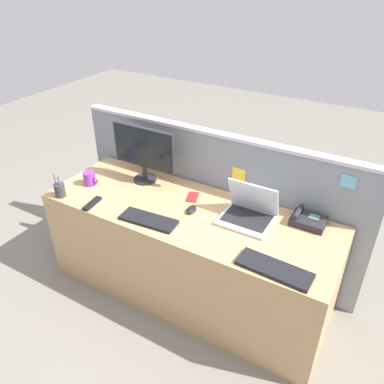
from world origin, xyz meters
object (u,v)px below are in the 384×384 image
computer_mouse_right_hand (191,210)px  desk_phone (307,220)px  cell_phone_red_case (193,197)px  pen_cup (60,190)px  desktop_monitor (144,151)px  tv_remote (92,203)px  laptop (249,211)px  coffee_mug (90,178)px  keyboard_main (274,269)px  keyboard_spare (149,220)px

computer_mouse_right_hand → desk_phone: bearing=13.5°
desk_phone → cell_phone_red_case: size_ratio=1.66×
pen_cup → desktop_monitor: bearing=52.5°
computer_mouse_right_hand → tv_remote: size_ratio=0.59×
laptop → pen_cup: size_ratio=1.79×
coffee_mug → pen_cup: bearing=-105.9°
keyboard_main → cell_phone_red_case: keyboard_main is taller
desktop_monitor → coffee_mug: size_ratio=4.10×
laptop → pen_cup: (-1.27, -0.42, -0.01)m
computer_mouse_right_hand → keyboard_main: bearing=-27.6°
desk_phone → pen_cup: pen_cup is taller
keyboard_main → cell_phone_red_case: (-0.76, 0.42, -0.01)m
keyboard_main → desk_phone: bearing=89.0°
keyboard_spare → coffee_mug: 0.68m
desk_phone → pen_cup: (-1.61, -0.55, 0.02)m
tv_remote → coffee_mug: coffee_mug is taller
keyboard_main → keyboard_spare: 0.86m
cell_phone_red_case → laptop: bearing=-24.2°
desk_phone → tv_remote: (-1.34, -0.53, -0.02)m
cell_phone_red_case → pen_cup: bearing=-170.1°
laptop → cell_phone_red_case: size_ratio=2.58×
laptop → coffee_mug: bearing=-171.2°
desktop_monitor → pen_cup: 0.66m
pen_cup → coffee_mug: pen_cup is taller
desktop_monitor → desk_phone: (1.23, 0.05, -0.22)m
pen_cup → computer_mouse_right_hand: bearing=18.1°
cell_phone_red_case → coffee_mug: size_ratio=1.02×
desk_phone → keyboard_spare: (-0.89, -0.49, -0.02)m
laptop → computer_mouse_right_hand: size_ratio=3.34×
cell_phone_red_case → tv_remote: bearing=-161.3°
keyboard_main → coffee_mug: size_ratio=3.26×
coffee_mug → desk_phone: bearing=11.7°
computer_mouse_right_hand → pen_cup: (-0.90, -0.30, 0.03)m
tv_remote → coffee_mug: (-0.21, 0.20, 0.04)m
desk_phone → cell_phone_red_case: 0.80m
tv_remote → laptop: bearing=14.1°
desktop_monitor → desk_phone: bearing=2.5°
cell_phone_red_case → desk_phone: bearing=-12.1°
keyboard_spare → coffee_mug: size_ratio=2.97×
laptop → pen_cup: 1.33m
pen_cup → cell_phone_red_case: size_ratio=1.44×
pen_cup → tv_remote: 0.28m
laptop → coffee_mug: (-1.20, -0.18, -0.01)m
desktop_monitor → keyboard_main: (1.20, -0.46, -0.23)m
computer_mouse_right_hand → tv_remote: computer_mouse_right_hand is taller
laptop → pen_cup: bearing=-161.8°
keyboard_spare → tv_remote: 0.45m
desk_phone → keyboard_spare: bearing=-151.2°
desktop_monitor → computer_mouse_right_hand: desktop_monitor is taller
tv_remote → coffee_mug: 0.29m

